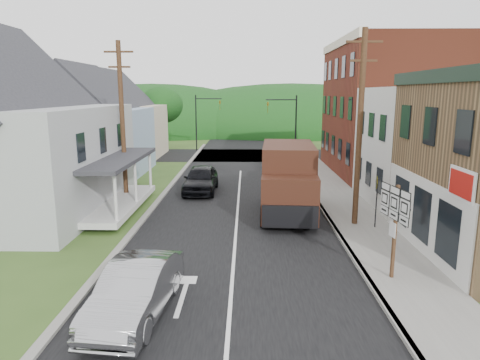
{
  "coord_description": "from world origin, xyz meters",
  "views": [
    {
      "loc": [
        0.47,
        -16.01,
        6.21
      ],
      "look_at": [
        0.17,
        3.62,
        2.2
      ],
      "focal_mm": 32.0,
      "sensor_mm": 36.0,
      "label": 1
    }
  ],
  "objects_px": {
    "dark_sedan": "(201,179)",
    "delivery_van": "(288,180)",
    "warning_sign": "(376,194)",
    "silver_sedan": "(136,291)",
    "route_sign_cluster": "(394,218)"
  },
  "relations": [
    {
      "from": "dark_sedan",
      "to": "route_sign_cluster",
      "type": "height_order",
      "value": "route_sign_cluster"
    },
    {
      "from": "delivery_van",
      "to": "dark_sedan",
      "type": "bearing_deg",
      "value": 138.72
    },
    {
      "from": "dark_sedan",
      "to": "warning_sign",
      "type": "bearing_deg",
      "value": -39.75
    },
    {
      "from": "delivery_van",
      "to": "silver_sedan",
      "type": "bearing_deg",
      "value": -113.1
    },
    {
      "from": "route_sign_cluster",
      "to": "silver_sedan",
      "type": "bearing_deg",
      "value": -172.89
    },
    {
      "from": "route_sign_cluster",
      "to": "warning_sign",
      "type": "distance_m",
      "value": 5.61
    },
    {
      "from": "silver_sedan",
      "to": "delivery_van",
      "type": "xyz_separation_m",
      "value": [
        5.24,
        10.39,
        1.06
      ]
    },
    {
      "from": "delivery_van",
      "to": "route_sign_cluster",
      "type": "bearing_deg",
      "value": -67.76
    },
    {
      "from": "delivery_van",
      "to": "route_sign_cluster",
      "type": "xyz_separation_m",
      "value": [
        2.69,
        -8.01,
        0.37
      ]
    },
    {
      "from": "dark_sedan",
      "to": "route_sign_cluster",
      "type": "distance_m",
      "value": 15.22
    },
    {
      "from": "silver_sedan",
      "to": "warning_sign",
      "type": "relative_size",
      "value": 1.91
    },
    {
      "from": "dark_sedan",
      "to": "delivery_van",
      "type": "height_order",
      "value": "delivery_van"
    },
    {
      "from": "route_sign_cluster",
      "to": "warning_sign",
      "type": "height_order",
      "value": "route_sign_cluster"
    },
    {
      "from": "route_sign_cluster",
      "to": "delivery_van",
      "type": "bearing_deg",
      "value": 98.97
    },
    {
      "from": "dark_sedan",
      "to": "warning_sign",
      "type": "relative_size",
      "value": 2.01
    }
  ]
}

